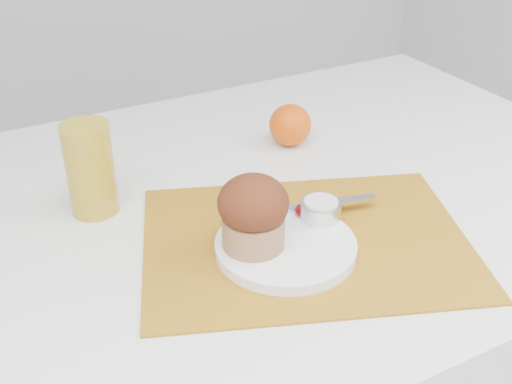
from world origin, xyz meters
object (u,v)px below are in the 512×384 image
table (259,372)px  orange (290,125)px  juice_glass (90,169)px  muffin (253,212)px  plate (286,246)px

table → orange: 0.44m
table → orange: size_ratio=16.90×
juice_glass → muffin: bearing=-54.3°
table → muffin: muffin is taller
orange → juice_glass: juice_glass is taller
plate → orange: bearing=58.2°
table → plate: plate is taller
table → muffin: 0.47m
table → juice_glass: 0.50m
plate → table: bearing=73.7°
plate → muffin: 0.07m
plate → muffin: (-0.04, 0.01, 0.06)m
orange → table: bearing=-136.0°
juice_glass → orange: bearing=8.3°
plate → orange: size_ratio=2.55×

